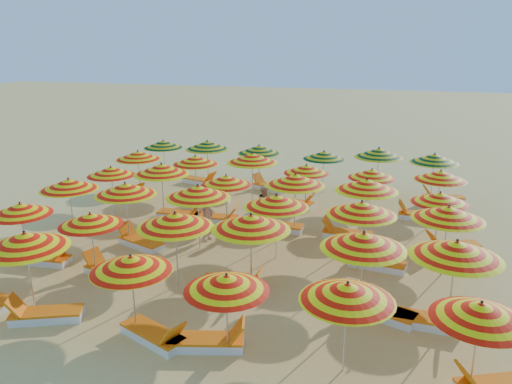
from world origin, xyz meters
TOP-DOWN VIEW (x-y plane):
  - ground at (0.00, 0.00)m, footprint 120.00×120.00m
  - umbrella_1 at (-3.95, -6.21)m, footprint 2.78×2.78m
  - umbrella_2 at (-1.02, -6.30)m, footprint 2.32×2.32m
  - umbrella_3 at (1.37, -6.52)m, footprint 2.02×2.02m
  - umbrella_4 at (3.89, -6.40)m, footprint 2.45×2.45m
  - umbrella_5 at (6.38, -6.34)m, footprint 2.31×2.31m
  - umbrella_6 at (-6.27, -3.68)m, footprint 1.93×1.93m
  - umbrella_7 at (-3.72, -3.84)m, footprint 2.29×2.29m
  - umbrella_8 at (-1.05, -3.85)m, footprint 2.80×2.80m
  - umbrella_9 at (1.02, -3.53)m, footprint 2.49×2.49m
  - umbrella_10 at (4.01, -3.95)m, footprint 2.50×2.50m
  - umbrella_11 at (6.13, -3.95)m, footprint 2.83×2.83m
  - umbrella_12 at (-6.29, -1.27)m, footprint 2.01×2.01m
  - umbrella_13 at (-3.98, -1.43)m, footprint 2.49×2.49m
  - umbrella_14 at (-1.48, -1.18)m, footprint 2.67×2.67m
  - umbrella_15 at (1.16, -1.24)m, footprint 2.28×2.28m
  - umbrella_16 at (3.76, -1.31)m, footprint 2.58×2.58m
  - umbrella_17 at (6.18, -1.04)m, footprint 2.08×2.08m
  - umbrella_18 at (-6.13, 1.17)m, footprint 2.40×2.40m
  - umbrella_19 at (-3.94, 1.17)m, footprint 2.19×2.19m
  - umbrella_20 at (-1.32, 1.12)m, footprint 2.51×2.51m
  - umbrella_21 at (1.27, 1.11)m, footprint 2.80×2.80m
  - umbrella_22 at (3.73, 1.06)m, footprint 2.18×2.18m
  - umbrella_23 at (6.10, 1.15)m, footprint 2.03×2.03m
  - umbrella_24 at (-6.34, 3.70)m, footprint 2.03×2.03m
  - umbrella_25 at (-3.56, 3.58)m, footprint 2.16×2.16m
  - umbrella_26 at (-1.15, 3.91)m, footprint 2.49×2.49m
  - umbrella_27 at (1.16, 3.81)m, footprint 1.84×1.84m
  - umbrella_28 at (3.75, 3.76)m, footprint 2.24×2.24m
  - umbrella_29 at (6.28, 3.81)m, footprint 2.50×2.50m
  - umbrella_30 at (-6.47, 6.44)m, footprint 2.41×2.41m
  - umbrella_31 at (-4.00, 6.08)m, footprint 2.77×2.77m
  - umbrella_32 at (-1.48, 6.17)m, footprint 2.54×2.54m
  - umbrella_33 at (1.49, 6.40)m, footprint 2.32×2.32m
  - umbrella_34 at (3.87, 6.45)m, footprint 2.48×2.48m
  - umbrella_35 at (6.17, 6.38)m, footprint 2.49×2.49m
  - lounger_1 at (-3.44, -6.46)m, footprint 1.82×1.21m
  - lounger_2 at (-0.42, -6.53)m, footprint 1.82×1.21m
  - lounger_3 at (0.87, -6.43)m, footprint 1.82×1.00m
  - lounger_5 at (-5.67, -3.65)m, footprint 1.77×0.70m
  - lounger_6 at (-3.22, -3.87)m, footprint 1.82×1.03m
  - lounger_7 at (0.52, -3.63)m, footprint 1.74×0.60m
  - lounger_8 at (4.52, -3.98)m, footprint 1.83×1.14m
  - lounger_9 at (5.63, -4.13)m, footprint 1.76×0.67m
  - lounger_10 at (-3.47, -1.59)m, footprint 1.83×1.15m
  - lounger_11 at (4.26, -1.10)m, footprint 1.80×0.83m
  - lounger_12 at (-3.34, 1.39)m, footprint 1.75×0.65m
  - lounger_13 at (-1.83, 1.36)m, footprint 1.77×0.69m
  - lounger_14 at (0.67, 1.16)m, footprint 1.75×0.65m
  - lounger_15 at (3.13, 1.09)m, footprint 1.75×0.65m
  - lounger_16 at (6.61, 0.89)m, footprint 1.82×1.19m
  - lounger_17 at (-6.84, 3.51)m, footprint 1.82×1.18m
  - lounger_18 at (-2.97, 3.81)m, footprint 1.79×0.79m
  - lounger_19 at (0.66, 4.00)m, footprint 1.81×0.89m
  - lounger_20 at (5.68, 3.82)m, footprint 1.74×0.61m
  - lounger_21 at (-4.50, 6.23)m, footprint 1.82×0.98m
  - lounger_22 at (-0.98, 6.11)m, footprint 1.82×1.21m
  - lounger_23 at (6.68, 6.46)m, footprint 1.82×0.93m
  - beachgoer_b at (-0.00, 1.74)m, footprint 0.85×0.90m
  - beachgoer_a at (-1.50, -0.43)m, footprint 0.49×0.63m

SIDE VIEW (x-z plane):
  - ground at x=0.00m, z-range 0.00..0.00m
  - lounger_1 at x=-3.44m, z-range -0.19..0.50m
  - lounger_2 at x=-0.42m, z-range -0.19..0.50m
  - lounger_3 at x=0.87m, z-range -0.19..0.50m
  - lounger_5 at x=-5.67m, z-range -0.19..0.50m
  - lounger_6 at x=-3.22m, z-range -0.19..0.50m
  - lounger_7 at x=0.52m, z-range -0.19..0.50m
  - lounger_8 at x=4.52m, z-range -0.19..0.50m
  - lounger_9 at x=5.63m, z-range -0.19..0.50m
  - lounger_10 at x=-3.47m, z-range -0.19..0.50m
  - lounger_11 at x=4.26m, z-range -0.19..0.50m
  - lounger_12 at x=-3.34m, z-range -0.19..0.50m
  - lounger_13 at x=-1.83m, z-range -0.19..0.50m
  - lounger_14 at x=0.67m, z-range -0.19..0.50m
  - lounger_15 at x=3.13m, z-range -0.19..0.50m
  - lounger_16 at x=6.61m, z-range -0.19..0.50m
  - lounger_17 at x=-6.84m, z-range -0.19..0.50m
  - lounger_18 at x=-2.97m, z-range -0.19..0.50m
  - lounger_19 at x=0.66m, z-range -0.19..0.50m
  - lounger_20 at x=5.68m, z-range -0.19..0.50m
  - lounger_21 at x=-4.50m, z-range -0.19..0.50m
  - lounger_22 at x=-0.98m, z-range -0.19..0.50m
  - lounger_23 at x=6.68m, z-range -0.19..0.50m
  - beachgoer_b at x=0.00m, z-range 0.00..1.47m
  - beachgoer_a at x=-1.50m, z-range 0.00..1.53m
  - umbrella_27 at x=1.16m, z-range 0.74..2.68m
  - umbrella_28 at x=3.75m, z-range 0.74..2.69m
  - umbrella_7 at x=-3.72m, z-range 0.74..2.69m
  - umbrella_23 at x=6.10m, z-range 0.74..2.70m
  - umbrella_3 at x=1.37m, z-range 0.75..2.71m
  - umbrella_6 at x=-6.27m, z-range 0.75..2.74m
  - umbrella_5 at x=6.38m, z-range 0.76..2.74m
  - umbrella_18 at x=-6.13m, z-range 0.76..2.74m
  - umbrella_33 at x=1.49m, z-range 0.76..2.75m
  - umbrella_20 at x=-1.32m, z-range 0.76..2.76m
  - umbrella_2 at x=-1.02m, z-range 0.76..2.78m
  - umbrella_30 at x=-6.47m, z-range 0.78..2.84m
  - umbrella_29 at x=6.28m, z-range 0.78..2.85m
  - umbrella_4 at x=3.89m, z-range 0.79..2.86m
  - umbrella_25 at x=-3.56m, z-range 0.79..2.87m
  - umbrella_24 at x=-6.34m, z-range 0.79..2.89m
  - umbrella_12 at x=-6.29m, z-range 0.81..2.93m
  - umbrella_32 at x=-1.48m, z-range 0.81..2.95m
  - umbrella_35 at x=6.17m, z-range 0.82..2.98m
  - umbrella_15 at x=1.16m, z-range 0.82..2.98m
  - umbrella_13 at x=-3.98m, z-range 0.83..3.02m
  - umbrella_17 at x=6.18m, z-range 0.83..3.03m
  - umbrella_16 at x=3.76m, z-range 0.84..3.03m
  - umbrella_31 at x=-4.00m, z-range 0.85..3.08m
  - umbrella_8 at x=-1.05m, z-range 0.85..3.09m
  - umbrella_1 at x=-3.95m, z-range 0.85..3.09m
  - umbrella_14 at x=-1.48m, z-range 0.85..3.10m
  - umbrella_21 at x=1.27m, z-range 0.85..3.10m
  - umbrella_10 at x=4.01m, z-range 0.85..3.10m
  - umbrella_19 at x=-3.94m, z-range 0.86..3.12m
  - umbrella_34 at x=3.87m, z-range 0.86..3.12m
  - umbrella_22 at x=3.73m, z-range 0.86..3.13m
  - umbrella_11 at x=6.13m, z-range 0.86..3.13m
  - umbrella_26 at x=-1.15m, z-range 0.86..3.13m
  - umbrella_9 at x=1.02m, z-range 0.86..3.14m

